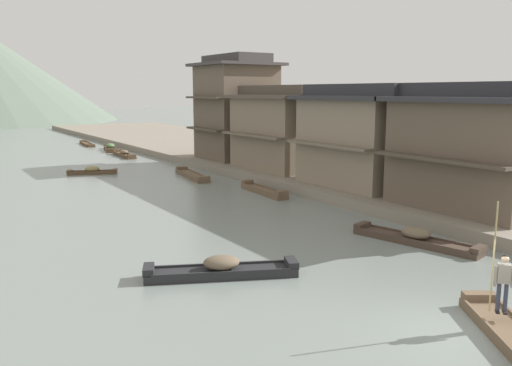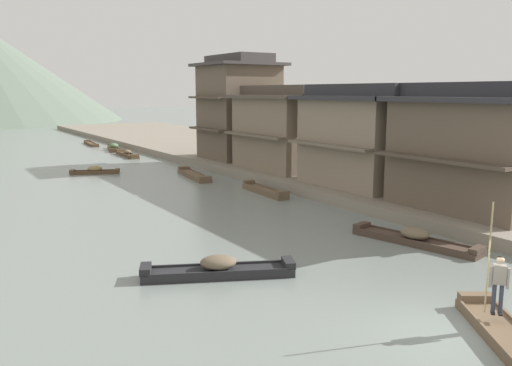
% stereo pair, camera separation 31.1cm
% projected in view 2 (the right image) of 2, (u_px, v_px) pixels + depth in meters
% --- Properties ---
extents(ground_plane, '(400.00, 400.00, 0.00)m').
position_uv_depth(ground_plane, '(452.00, 330.00, 14.00)').
color(ground_plane, gray).
extents(riverbank_right, '(18.00, 110.00, 0.60)m').
position_uv_depth(riverbank_right, '(290.00, 158.00, 47.53)').
color(riverbank_right, gray).
rests_on(riverbank_right, ground).
extents(boat_foreground_poled, '(3.64, 4.72, 0.47)m').
position_uv_depth(boat_foreground_poled, '(511.00, 341.00, 13.05)').
color(boat_foreground_poled, brown).
rests_on(boat_foreground_poled, ground).
extents(boatman_person, '(0.47, 0.43, 3.04)m').
position_uv_depth(boatman_person, '(498.00, 278.00, 13.75)').
color(boatman_person, black).
rests_on(boatman_person, boat_foreground_poled).
extents(boat_moored_nearest, '(1.04, 5.18, 0.67)m').
position_uv_depth(boat_moored_nearest, '(127.00, 154.00, 51.34)').
color(boat_moored_nearest, brown).
rests_on(boat_moored_nearest, ground).
extents(boat_moored_second, '(3.75, 2.18, 0.61)m').
position_uv_depth(boat_moored_second, '(95.00, 171.00, 40.52)').
color(boat_moored_second, brown).
rests_on(boat_moored_second, ground).
extents(boat_moored_third, '(2.18, 5.65, 0.72)m').
position_uv_depth(boat_moored_third, '(415.00, 239.00, 21.81)').
color(boat_moored_third, '#423328').
rests_on(boat_moored_third, ground).
extents(boat_moored_far, '(1.33, 5.79, 0.37)m').
position_uv_depth(boat_moored_far, '(91.00, 144.00, 62.27)').
color(boat_moored_far, brown).
rests_on(boat_moored_far, ground).
extents(boat_midriver_drifting, '(1.74, 5.69, 0.47)m').
position_uv_depth(boat_midriver_drifting, '(194.00, 175.00, 38.82)').
color(boat_midriver_drifting, brown).
rests_on(boat_midriver_drifting, ground).
extents(boat_midriver_upstream, '(1.16, 4.77, 0.53)m').
position_uv_depth(boat_midriver_upstream, '(265.00, 191.00, 32.64)').
color(boat_midriver_upstream, brown).
rests_on(boat_midriver_upstream, ground).
extents(boat_upstream_distant, '(5.17, 3.06, 0.76)m').
position_uv_depth(boat_upstream_distant, '(218.00, 270.00, 18.00)').
color(boat_upstream_distant, '#232326').
rests_on(boat_upstream_distant, ground).
extents(boat_crossing_west, '(2.22, 5.20, 0.78)m').
position_uv_depth(boat_crossing_west, '(114.00, 148.00, 56.71)').
color(boat_crossing_west, brown).
rests_on(boat_crossing_west, ground).
extents(house_waterfront_nearest, '(7.15, 8.05, 6.14)m').
position_uv_depth(house_waterfront_nearest, '(483.00, 147.00, 25.69)').
color(house_waterfront_nearest, brown).
rests_on(house_waterfront_nearest, riverbank_right).
extents(house_waterfront_second, '(5.39, 7.78, 6.14)m').
position_uv_depth(house_waterfront_second, '(359.00, 136.00, 31.73)').
color(house_waterfront_second, gray).
rests_on(house_waterfront_second, riverbank_right).
extents(house_waterfront_tall, '(6.03, 8.15, 6.14)m').
position_uv_depth(house_waterfront_tall, '(285.00, 128.00, 38.80)').
color(house_waterfront_tall, '#7F705B').
rests_on(house_waterfront_tall, riverbank_right).
extents(house_waterfront_narrow, '(6.64, 6.36, 8.74)m').
position_uv_depth(house_waterfront_narrow, '(239.00, 108.00, 44.79)').
color(house_waterfront_narrow, brown).
rests_on(house_waterfront_narrow, riverbank_right).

